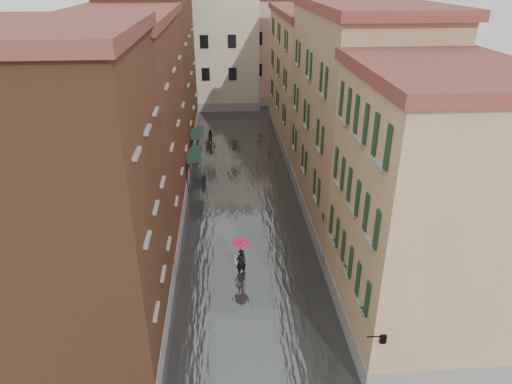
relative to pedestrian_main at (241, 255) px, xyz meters
name	(u,v)px	position (x,y,z in m)	size (l,w,h in m)	color
ground	(253,301)	(0.48, -2.30, -1.27)	(120.00, 120.00, 0.00)	slate
floodwater	(241,188)	(0.48, 10.70, -1.17)	(10.00, 60.00, 0.20)	#3E4244
building_left_near	(77,212)	(-6.52, -4.30, 5.23)	(6.00, 8.00, 13.00)	brown
building_left_mid	(128,129)	(-6.52, 6.70, 4.98)	(6.00, 14.00, 12.50)	#552B1A
building_left_far	(157,69)	(-6.52, 21.70, 5.73)	(6.00, 16.00, 14.00)	brown
building_right_near	(422,216)	(7.48, -4.30, 4.48)	(6.00, 8.00, 11.50)	#9F8952
building_right_mid	(354,120)	(7.48, 6.70, 5.23)	(6.00, 14.00, 13.00)	#9E845F
building_right_far	(310,80)	(7.48, 21.70, 4.48)	(6.00, 16.00, 11.50)	#9F8952
building_end_cream	(206,49)	(-2.52, 35.70, 5.23)	(12.00, 9.00, 13.00)	beige
building_end_pink	(279,50)	(6.48, 37.70, 4.73)	(10.00, 9.00, 12.00)	tan
awning_near	(194,155)	(-3.01, 11.72, 1.20)	(1.09, 3.19, 2.80)	#163224
awning_far	(197,134)	(-3.01, 16.74, 1.19)	(1.09, 3.04, 2.80)	#163224
wall_lantern	(382,338)	(4.81, -8.30, 1.73)	(0.71, 0.22, 0.35)	black
window_planters	(343,249)	(4.60, -3.19, 2.24)	(0.59, 8.26, 0.84)	#A06334
pedestrian_main	(241,255)	(0.00, 0.00, 0.00)	(0.98, 0.98, 2.06)	black
pedestrian_far	(211,137)	(-1.95, 20.87, -0.54)	(0.71, 0.55, 1.46)	#232326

